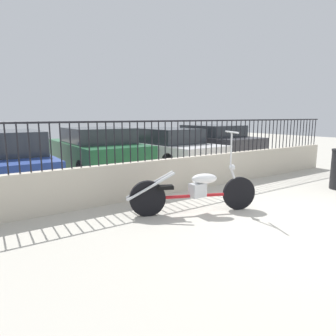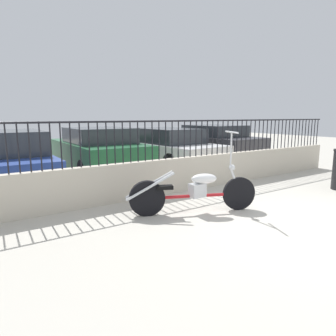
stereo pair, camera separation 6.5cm
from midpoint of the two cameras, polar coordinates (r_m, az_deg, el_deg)
The scene contains 8 objects.
ground_plane at distance 5.18m, azimuth 26.22°, elevation -10.02°, with size 40.00×40.00×0.00m, color #B7B2A5.
low_wall at distance 6.93m, azimuth 5.00°, elevation -0.92°, with size 10.35×0.18×0.76m.
fence_railing at distance 6.82m, azimuth 5.11°, elevation 6.67°, with size 10.35×0.04×0.83m.
motorcycle_red at distance 5.20m, azimuth 4.35°, elevation -4.38°, with size 2.18×1.05×1.42m.
car_blue at distance 7.89m, azimuth -28.49°, elevation 1.41°, with size 1.82×4.15×1.35m.
car_green at distance 8.82m, azimuth -13.01°, elevation 3.23°, with size 1.83×3.97×1.35m.
car_white at distance 10.02m, azimuth -0.43°, elevation 4.03°, with size 1.99×4.64×1.28m.
car_dark_grey at distance 11.41m, azimuth 8.42°, elevation 4.82°, with size 1.90×4.06×1.34m.
Camera 2 is at (-4.28, -2.36, 1.67)m, focal length 32.00 mm.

